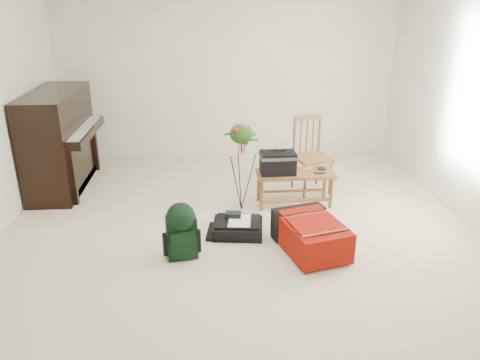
{
  "coord_description": "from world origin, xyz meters",
  "views": [
    {
      "loc": [
        -0.29,
        -4.27,
        2.36
      ],
      "look_at": [
        0.03,
        0.35,
        0.52
      ],
      "focal_mm": 35.0,
      "sensor_mm": 36.0,
      "label": 1
    }
  ],
  "objects": [
    {
      "name": "floor",
      "position": [
        0.0,
        0.0,
        0.0
      ],
      "size": [
        5.0,
        5.5,
        0.01
      ],
      "primitive_type": "cube",
      "color": "beige",
      "rests_on": "ground"
    },
    {
      "name": "wall_back",
      "position": [
        0.0,
        2.75,
        1.25
      ],
      "size": [
        5.0,
        0.04,
        2.5
      ],
      "primitive_type": "cube",
      "color": "white",
      "rests_on": "floor"
    },
    {
      "name": "piano",
      "position": [
        -2.19,
        1.6,
        0.6
      ],
      "size": [
        0.71,
        1.5,
        1.25
      ],
      "color": "black",
      "rests_on": "floor"
    },
    {
      "name": "bench",
      "position": [
        0.56,
        0.81,
        0.5
      ],
      "size": [
        0.92,
        0.38,
        0.7
      ],
      "rotation": [
        0.0,
        0.0,
        0.02
      ],
      "color": "#915A2F",
      "rests_on": "floor"
    },
    {
      "name": "dining_chair",
      "position": [
        1.0,
        1.25,
        0.46
      ],
      "size": [
        0.51,
        0.51,
        0.95
      ],
      "rotation": [
        0.0,
        0.0,
        0.26
      ],
      "color": "#915A2F",
      "rests_on": "floor"
    },
    {
      "name": "red_suitcase",
      "position": [
        0.68,
        -0.23,
        0.18
      ],
      "size": [
        0.7,
        0.89,
        0.33
      ],
      "rotation": [
        0.0,
        0.0,
        0.26
      ],
      "color": "#A10F06",
      "rests_on": "floor"
    },
    {
      "name": "black_duffel",
      "position": [
        -0.01,
        0.11,
        0.08
      ],
      "size": [
        0.56,
        0.47,
        0.22
      ],
      "rotation": [
        0.0,
        0.0,
        -0.12
      ],
      "color": "black",
      "rests_on": "floor"
    },
    {
      "name": "green_backpack",
      "position": [
        -0.57,
        -0.32,
        0.31
      ],
      "size": [
        0.31,
        0.28,
        0.56
      ],
      "rotation": [
        0.0,
        0.0,
        0.17
      ],
      "color": "black",
      "rests_on": "floor"
    },
    {
      "name": "flower_stand",
      "position": [
        0.07,
        0.71,
        0.52
      ],
      "size": [
        0.43,
        0.43,
        1.07
      ],
      "rotation": [
        0.0,
        0.0,
        -0.34
      ],
      "color": "black",
      "rests_on": "floor"
    }
  ]
}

